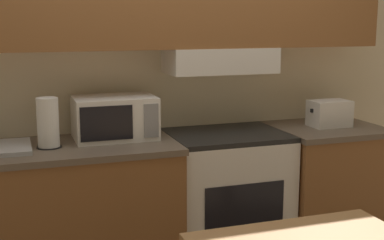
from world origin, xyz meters
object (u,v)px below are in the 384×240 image
object	(u,v)px
paper_towel_roll	(48,123)
toaster	(329,113)
stove_range	(226,202)
microwave	(114,117)

from	to	relation	value
paper_towel_roll	toaster	bearing A→B (deg)	0.53
stove_range	toaster	world-z (taller)	toaster
toaster	microwave	bearing A→B (deg)	175.90
stove_range	toaster	size ratio (longest dim) A/B	3.36
microwave	toaster	xyz separation A→B (m)	(1.42, -0.10, -0.04)
microwave	paper_towel_roll	world-z (taller)	paper_towel_roll
microwave	paper_towel_roll	xyz separation A→B (m)	(-0.39, -0.12, 0.01)
stove_range	paper_towel_roll	bearing A→B (deg)	-177.81
microwave	paper_towel_roll	size ratio (longest dim) A/B	1.71
stove_range	microwave	xyz separation A→B (m)	(-0.70, 0.08, 0.58)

